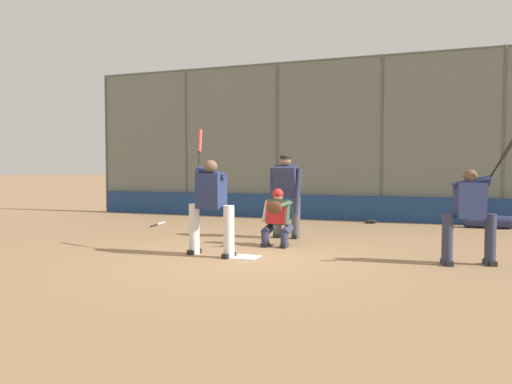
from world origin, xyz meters
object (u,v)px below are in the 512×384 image
at_px(batter_on_deck, 470,213).
at_px(batter_at_plate, 211,204).
at_px(spare_bat_near_backstop, 160,224).
at_px(catcher_behind_plate, 277,216).
at_px(umpire_home, 286,194).
at_px(equipment_bag_dugout_side, 488,222).
at_px(fielding_glove_on_dirt, 371,221).

bearing_deg(batter_on_deck, batter_at_plate, 168.67).
bearing_deg(spare_bat_near_backstop, catcher_behind_plate, -129.14).
xyz_separation_m(catcher_behind_plate, umpire_home, (0.14, -1.08, 0.38)).
distance_m(batter_at_plate, spare_bat_near_backstop, 4.99).
relative_size(batter_on_deck, spare_bat_near_backstop, 2.31).
relative_size(catcher_behind_plate, equipment_bag_dugout_side, 0.88).
relative_size(batter_on_deck, equipment_bag_dugout_side, 1.66).
distance_m(batter_on_deck, equipment_bag_dugout_side, 5.35).
relative_size(batter_at_plate, batter_on_deck, 1.05).
bearing_deg(equipment_bag_dugout_side, batter_on_deck, 82.16).
relative_size(umpire_home, fielding_glove_on_dirt, 5.71).
height_order(umpire_home, spare_bat_near_backstop, umpire_home).
height_order(catcher_behind_plate, umpire_home, umpire_home).
relative_size(batter_at_plate, umpire_home, 1.24).
bearing_deg(fielding_glove_on_dirt, batter_on_deck, 112.01).
height_order(batter_on_deck, equipment_bag_dugout_side, batter_on_deck).
bearing_deg(equipment_bag_dugout_side, spare_bat_near_backstop, 15.10).
relative_size(catcher_behind_plate, fielding_glove_on_dirt, 3.57).
xyz_separation_m(umpire_home, batter_on_deck, (-3.51, 1.86, -0.15)).
height_order(catcher_behind_plate, equipment_bag_dugout_side, catcher_behind_plate).
height_order(catcher_behind_plate, spare_bat_near_backstop, catcher_behind_plate).
bearing_deg(spare_bat_near_backstop, fielding_glove_on_dirt, -75.45).
xyz_separation_m(batter_at_plate, equipment_bag_dugout_side, (-4.82, -5.88, -0.73)).
relative_size(catcher_behind_plate, spare_bat_near_backstop, 1.22).
distance_m(batter_at_plate, batter_on_deck, 4.15).
distance_m(umpire_home, spare_bat_near_backstop, 4.12).
bearing_deg(spare_bat_near_backstop, equipment_bag_dugout_side, -83.84).
xyz_separation_m(batter_at_plate, catcher_behind_plate, (-0.74, -1.40, -0.32)).
height_order(spare_bat_near_backstop, equipment_bag_dugout_side, equipment_bag_dugout_side).
relative_size(umpire_home, batter_on_deck, 0.85).
bearing_deg(batter_on_deck, umpire_home, 132.20).
height_order(batter_on_deck, fielding_glove_on_dirt, batter_on_deck).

